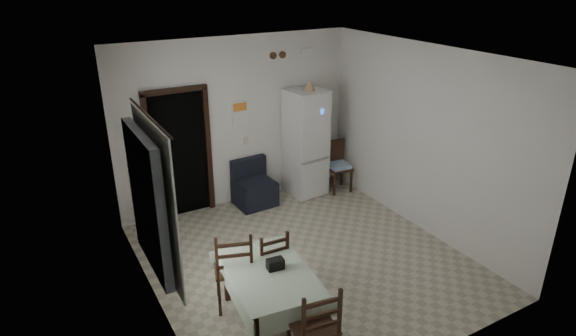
# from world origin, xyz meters

# --- Properties ---
(ground) EXTENTS (4.50, 4.50, 0.00)m
(ground) POSITION_xyz_m (0.00, 0.00, 0.00)
(ground) COLOR #ADA58D
(ground) RESTS_ON ground
(ceiling) EXTENTS (4.20, 4.50, 0.02)m
(ceiling) POSITION_xyz_m (0.00, 0.00, 2.90)
(ceiling) COLOR white
(ceiling) RESTS_ON ground
(wall_back) EXTENTS (4.20, 0.02, 2.90)m
(wall_back) POSITION_xyz_m (0.00, 2.25, 1.45)
(wall_back) COLOR silver
(wall_back) RESTS_ON ground
(wall_front) EXTENTS (4.20, 0.02, 2.90)m
(wall_front) POSITION_xyz_m (0.00, -2.25, 1.45)
(wall_front) COLOR silver
(wall_front) RESTS_ON ground
(wall_left) EXTENTS (0.02, 4.50, 2.90)m
(wall_left) POSITION_xyz_m (-2.10, 0.00, 1.45)
(wall_left) COLOR silver
(wall_left) RESTS_ON ground
(wall_right) EXTENTS (0.02, 4.50, 2.90)m
(wall_right) POSITION_xyz_m (2.10, 0.00, 1.45)
(wall_right) COLOR silver
(wall_right) RESTS_ON ground
(doorway) EXTENTS (1.06, 0.52, 2.22)m
(doorway) POSITION_xyz_m (-1.05, 2.45, 1.06)
(doorway) COLOR black
(doorway) RESTS_ON ground
(window_recess) EXTENTS (0.10, 1.20, 1.60)m
(window_recess) POSITION_xyz_m (-2.15, -0.20, 1.55)
(window_recess) COLOR silver
(window_recess) RESTS_ON ground
(curtain) EXTENTS (0.02, 1.45, 1.85)m
(curtain) POSITION_xyz_m (-2.04, -0.20, 1.55)
(curtain) COLOR silver
(curtain) RESTS_ON ground
(curtain_rod) EXTENTS (0.02, 1.60, 0.02)m
(curtain_rod) POSITION_xyz_m (-2.03, -0.20, 2.50)
(curtain_rod) COLOR black
(curtain_rod) RESTS_ON ground
(calendar) EXTENTS (0.28, 0.02, 0.40)m
(calendar) POSITION_xyz_m (0.05, 2.24, 1.62)
(calendar) COLOR white
(calendar) RESTS_ON ground
(calendar_image) EXTENTS (0.24, 0.01, 0.14)m
(calendar_image) POSITION_xyz_m (0.05, 2.23, 1.72)
(calendar_image) COLOR orange
(calendar_image) RESTS_ON ground
(light_switch) EXTENTS (0.08, 0.02, 0.12)m
(light_switch) POSITION_xyz_m (0.15, 2.24, 1.10)
(light_switch) COLOR beige
(light_switch) RESTS_ON ground
(vent_left) EXTENTS (0.12, 0.03, 0.12)m
(vent_left) POSITION_xyz_m (0.70, 2.23, 2.52)
(vent_left) COLOR #553422
(vent_left) RESTS_ON ground
(vent_right) EXTENTS (0.12, 0.03, 0.12)m
(vent_right) POSITION_xyz_m (0.88, 2.23, 2.52)
(vent_right) COLOR #553422
(vent_right) RESTS_ON ground
(emergency_light) EXTENTS (0.25, 0.07, 0.09)m
(emergency_light) POSITION_xyz_m (1.35, 2.21, 2.55)
(emergency_light) COLOR white
(emergency_light) RESTS_ON ground
(fridge) EXTENTS (0.69, 0.69, 1.94)m
(fridge) POSITION_xyz_m (1.18, 1.93, 0.97)
(fridge) COLOR white
(fridge) RESTS_ON ground
(tan_cone) EXTENTS (0.23, 0.23, 0.17)m
(tan_cone) POSITION_xyz_m (1.21, 1.88, 2.03)
(tan_cone) COLOR tan
(tan_cone) RESTS_ON fridge
(navy_seat) EXTENTS (0.69, 0.67, 0.80)m
(navy_seat) POSITION_xyz_m (0.14, 1.93, 0.40)
(navy_seat) COLOR black
(navy_seat) RESTS_ON ground
(corner_chair) EXTENTS (0.44, 0.44, 0.94)m
(corner_chair) POSITION_xyz_m (1.76, 1.69, 0.47)
(corner_chair) COLOR black
(corner_chair) RESTS_ON ground
(dining_table) EXTENTS (1.05, 1.46, 0.71)m
(dining_table) POSITION_xyz_m (-1.05, -0.91, 0.35)
(dining_table) COLOR #ADC1A5
(dining_table) RESTS_ON ground
(black_bag) EXTENTS (0.21, 0.14, 0.13)m
(black_bag) POSITION_xyz_m (-0.96, -0.90, 0.77)
(black_bag) COLOR black
(black_bag) RESTS_ON dining_table
(dining_chair_far_left) EXTENTS (0.59, 0.59, 1.08)m
(dining_chair_far_left) POSITION_xyz_m (-1.27, -0.40, 0.54)
(dining_chair_far_left) COLOR black
(dining_chair_far_left) RESTS_ON ground
(dining_chair_far_right) EXTENTS (0.42, 0.42, 0.94)m
(dining_chair_far_right) POSITION_xyz_m (-0.79, -0.41, 0.47)
(dining_chair_far_right) COLOR black
(dining_chair_far_right) RESTS_ON ground
(dining_chair_near_head) EXTENTS (0.51, 0.51, 1.05)m
(dining_chair_near_head) POSITION_xyz_m (-0.97, -1.73, 0.52)
(dining_chair_near_head) COLOR black
(dining_chair_near_head) RESTS_ON ground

